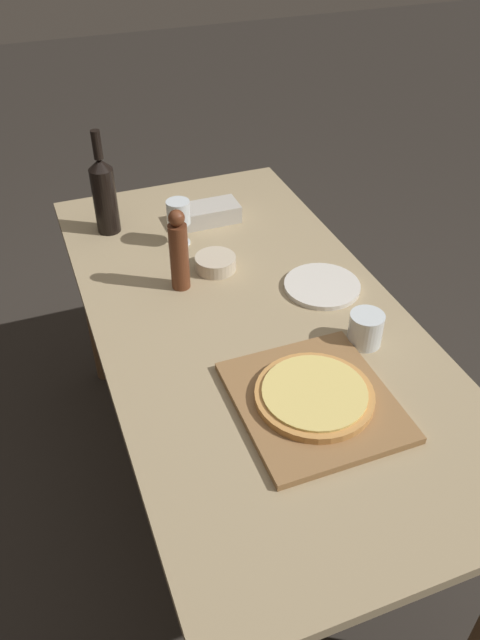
% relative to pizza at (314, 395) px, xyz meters
% --- Properties ---
extents(ground_plane, '(12.00, 12.00, 0.00)m').
position_rel_pizza_xyz_m(ground_plane, '(-0.02, 0.35, -0.81)').
color(ground_plane, '#2D2823').
extents(dining_table, '(0.80, 1.62, 0.78)m').
position_rel_pizza_xyz_m(dining_table, '(-0.02, 0.35, -0.13)').
color(dining_table, '#9E8966').
rests_on(dining_table, ground_plane).
extents(cutting_board, '(0.34, 0.38, 0.02)m').
position_rel_pizza_xyz_m(cutting_board, '(0.00, 0.00, -0.02)').
color(cutting_board, olive).
rests_on(cutting_board, dining_table).
extents(pizza, '(0.27, 0.27, 0.02)m').
position_rel_pizza_xyz_m(pizza, '(0.00, 0.00, 0.00)').
color(pizza, '#C68947').
rests_on(pizza, cutting_board).
extents(wine_bottle, '(0.07, 0.07, 0.33)m').
position_rel_pizza_xyz_m(wine_bottle, '(-0.28, 0.92, 0.10)').
color(wine_bottle, black).
rests_on(wine_bottle, dining_table).
extents(pepper_mill, '(0.05, 0.05, 0.24)m').
position_rel_pizza_xyz_m(pepper_mill, '(-0.15, 0.54, 0.09)').
color(pepper_mill, '#5B2D19').
rests_on(pepper_mill, dining_table).
extents(wine_glass, '(0.07, 0.07, 0.14)m').
position_rel_pizza_xyz_m(wine_glass, '(-0.09, 0.76, 0.07)').
color(wine_glass, silver).
rests_on(wine_glass, dining_table).
extents(small_bowl, '(0.12, 0.12, 0.04)m').
position_rel_pizza_xyz_m(small_bowl, '(-0.03, 0.59, -0.01)').
color(small_bowl, beige).
rests_on(small_bowl, dining_table).
extents(drinking_tumbler, '(0.09, 0.09, 0.09)m').
position_rel_pizza_xyz_m(drinking_tumbler, '(0.21, 0.15, 0.01)').
color(drinking_tumbler, silver).
rests_on(drinking_tumbler, dining_table).
extents(dinner_plate, '(0.21, 0.21, 0.01)m').
position_rel_pizza_xyz_m(dinner_plate, '(0.22, 0.39, -0.02)').
color(dinner_plate, silver).
rests_on(dinner_plate, dining_table).
extents(food_container, '(0.19, 0.10, 0.06)m').
position_rel_pizza_xyz_m(food_container, '(0.04, 0.86, -0.00)').
color(food_container, '#BCB7AD').
rests_on(food_container, dining_table).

